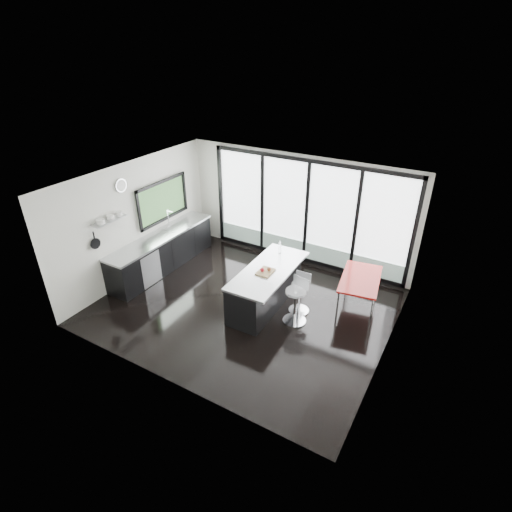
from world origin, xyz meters
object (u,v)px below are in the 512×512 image
Objects in this scene: island at (265,286)px; red_table at (359,292)px; bar_stool_far at (299,298)px; bar_stool_near at (295,306)px.

red_table is (1.79, 0.92, -0.10)m from island.
island is 0.78m from bar_stool_far.
island reaches higher than bar_stool_near.
island is 2.02m from red_table.
island is 1.65× the size of red_table.
bar_stool_far is at bearing -142.42° from red_table.
bar_stool_near is at bearing -129.66° from red_table.
bar_stool_far is (-0.07, 0.37, -0.04)m from bar_stool_near.
bar_stool_far is (0.76, 0.13, -0.11)m from island.
bar_stool_near is 0.38m from bar_stool_far.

